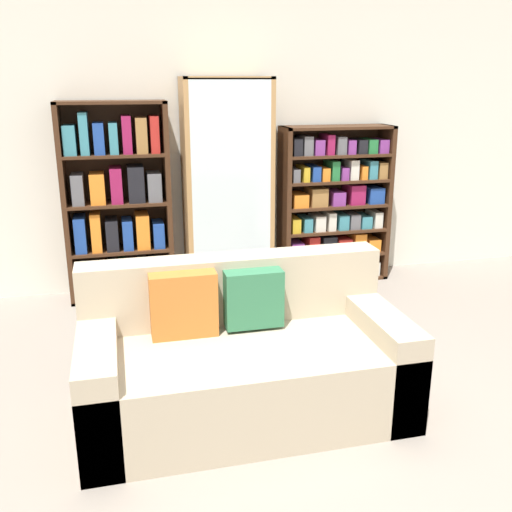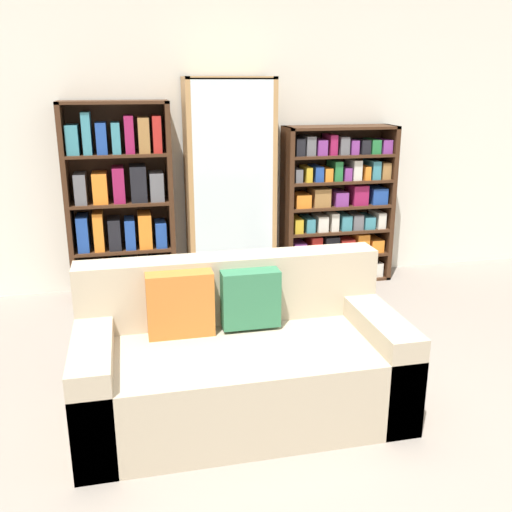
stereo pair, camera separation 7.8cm
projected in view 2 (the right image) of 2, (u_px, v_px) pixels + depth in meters
The scene contains 7 objects.
ground_plane at pixel (326, 470), 2.71m from camera, with size 16.00×16.00×0.00m, color gray.
wall_back at pixel (223, 132), 4.92m from camera, with size 7.02×0.06×2.70m.
couch at pixel (239, 362), 3.13m from camera, with size 1.73×0.86×0.82m.
bookshelf_left at pixel (121, 207), 4.71m from camera, with size 0.86×0.32×1.62m.
display_cabinet at pixel (230, 188), 4.85m from camera, with size 0.74×0.36×1.80m.
bookshelf_right at pixel (337, 207), 5.14m from camera, with size 0.99×0.32×1.40m.
wine_bottle at pixel (282, 287), 4.65m from camera, with size 0.07×0.07×0.39m.
Camera 2 is at (-0.83, -2.16, 1.78)m, focal length 40.00 mm.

